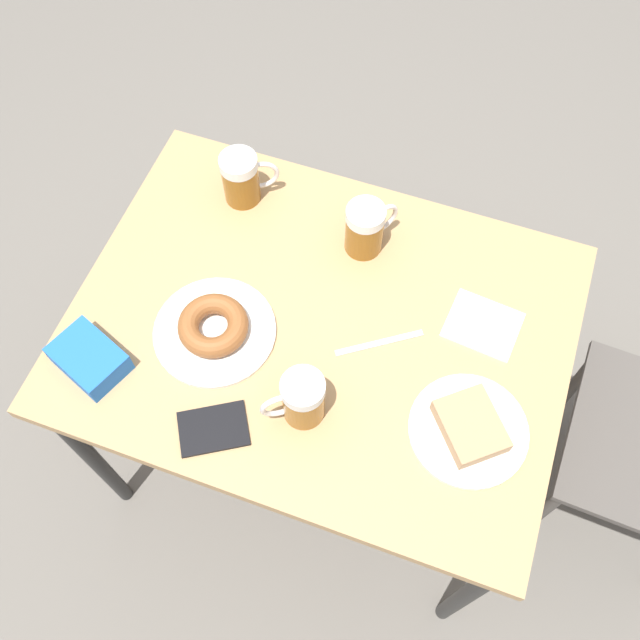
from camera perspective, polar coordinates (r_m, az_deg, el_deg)
The scene contains 11 objects.
ground_plane at distance 2.07m, azimuth 0.00°, elevation -9.48°, with size 8.00×8.00×0.00m, color #666059.
table at distance 1.47m, azimuth 0.00°, elevation -1.54°, with size 0.74×0.98×0.71m.
plate_with_cake at distance 1.34m, azimuth 11.86°, elevation -8.47°, with size 0.22×0.22×0.04m.
plate_with_donut at distance 1.40m, azimuth -8.49°, elevation -0.64°, with size 0.24×0.24×0.05m.
beer_mug_left at distance 1.55m, azimuth -6.25°, elevation 11.22°, with size 0.09×0.11×0.12m.
beer_mug_center at distance 1.46m, azimuth 3.69°, elevation 7.34°, with size 0.11×0.09×0.12m.
beer_mug_right at distance 1.28m, azimuth -1.49°, elevation -6.32°, with size 0.09×0.11×0.12m.
napkin_folded at distance 1.45m, azimuth 12.89°, elevation -0.38°, with size 0.13×0.15×0.00m.
fork at distance 1.40m, azimuth 4.72°, elevation -1.95°, with size 0.11×0.15×0.00m.
passport_near_edge at distance 1.34m, azimuth -8.53°, elevation -8.60°, with size 0.14×0.15×0.01m.
blue_pouch at distance 1.42m, azimuth -17.97°, elevation -2.96°, with size 0.14×0.16×0.05m.
Camera 1 is at (0.62, 0.22, 1.96)m, focal length 40.00 mm.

